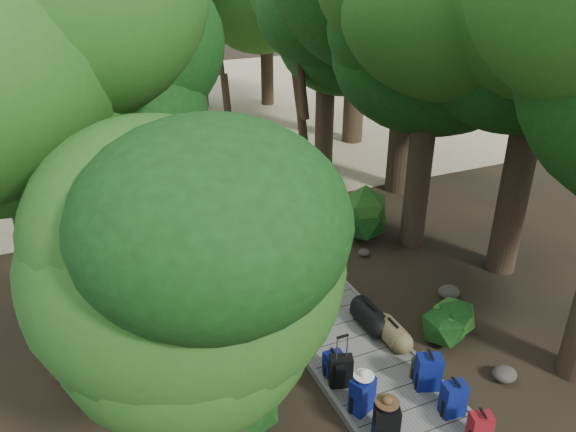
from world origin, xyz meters
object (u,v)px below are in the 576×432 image
suitcase_on_boardwalk (341,371)px  sun_lounger (264,135)px  backpack_left_d (333,362)px  backpack_right_b (454,397)px  lone_suitcase_on_sand (219,163)px  duffel_right_khaki (392,333)px  backpack_left_b (386,422)px  kayak (111,167)px  backpack_right_c (428,370)px  backpack_right_d (422,366)px  duffel_right_black (370,316)px  backpack_left_c (362,393)px  backpack_right_a (480,427)px

suitcase_on_boardwalk → sun_lounger: 13.41m
backpack_left_d → backpack_right_b: bearing=-49.0°
backpack_right_b → sun_lounger: (2.27, 14.21, -0.12)m
backpack_left_d → lone_suitcase_on_sand: 10.44m
duffel_right_khaki → suitcase_on_boardwalk: (-1.45, -0.62, 0.08)m
backpack_left_b → duffel_right_khaki: size_ratio=1.07×
kayak → duffel_right_khaki: bearing=-88.6°
suitcase_on_boardwalk → sun_lounger: (3.63, 12.90, -0.08)m
backpack_right_c → backpack_left_d: bearing=165.3°
backpack_right_b → sun_lounger: 14.39m
backpack_right_d → lone_suitcase_on_sand: lone_suitcase_on_sand is taller
duffel_right_black → suitcase_on_boardwalk: bearing=-140.5°
duffel_right_khaki → lone_suitcase_on_sand: size_ratio=1.04×
backpack_right_b → duffel_right_black: (-0.04, 2.54, -0.10)m
backpack_right_c → backpack_left_c: bearing=-159.2°
backpack_right_c → duffel_right_khaki: 1.27m
duffel_right_black → suitcase_on_boardwalk: suitcase_on_boardwalk is taller
backpack_right_a → duffel_right_black: 3.17m
backpack_left_b → kayak: size_ratio=0.20×
backpack_right_b → duffel_right_black: backpack_right_b is taller
backpack_left_d → lone_suitcase_on_sand: (1.12, 10.38, -0.03)m
backpack_left_c → sun_lounger: backpack_left_c is taller
backpack_right_c → suitcase_on_boardwalk: 1.50m
backpack_right_c → duffel_right_black: 1.87m
backpack_right_c → backpack_right_d: size_ratio=1.45×
suitcase_on_boardwalk → backpack_left_d: bearing=106.0°
backpack_right_c → lone_suitcase_on_sand: size_ratio=1.12×
duffel_right_khaki → suitcase_on_boardwalk: size_ratio=1.09×
backpack_right_c → kayak: bearing=126.0°
backpack_left_b → duffel_right_black: 2.86m
backpack_left_c → lone_suitcase_on_sand: size_ratio=1.13×
sun_lounger → backpack_right_a: bearing=-86.9°
backpack_right_c → duffel_right_black: bearing=111.4°
kayak → suitcase_on_boardwalk: bearing=-95.9°
backpack_left_b → duffel_right_black: size_ratio=0.95×
backpack_left_b → backpack_right_a: bearing=-2.0°
backpack_right_b → duffel_right_khaki: size_ratio=1.02×
backpack_right_d → suitcase_on_boardwalk: (-1.40, 0.40, 0.06)m
backpack_right_d → kayak: size_ratio=0.14×
backpack_right_a → kayak: 14.51m
backpack_right_d → suitcase_on_boardwalk: 1.45m
backpack_right_c → sun_lounger: 13.73m
backpack_right_a → backpack_left_c: bearing=151.8°
backpack_left_d → kayak: backpack_left_d is taller
backpack_left_b → kayak: bearing=122.5°
backpack_left_d → backpack_right_b: (1.34, -1.61, 0.09)m
backpack_right_d → duffel_right_black: (-0.08, 1.63, -0.01)m
duffel_right_black → sun_lounger: sun_lounger is taller
backpack_left_c → sun_lounger: (3.58, 13.55, -0.14)m
lone_suitcase_on_sand → backpack_right_c: bearing=-88.4°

